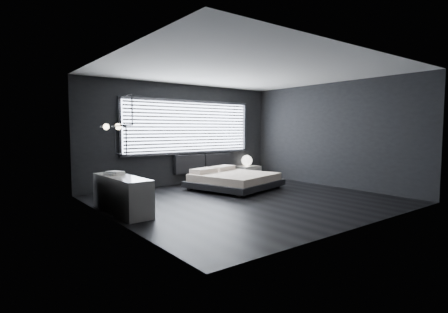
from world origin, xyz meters
TOP-DOWN VIEW (x-y plane):
  - room at (0.00, 0.00)m, footprint 6.04×6.00m
  - window at (0.20, 2.70)m, footprint 4.14×0.09m
  - headboard at (0.64, 2.64)m, footprint 1.96×0.16m
  - sconce_near at (-2.88, 0.05)m, footprint 0.18×0.11m
  - sconce_far at (-2.88, 0.65)m, footprint 0.18×0.11m
  - wall_art_upper at (-2.98, -0.55)m, footprint 0.01×0.48m
  - wall_art_lower at (-2.98, -0.30)m, footprint 0.01×0.48m
  - bed at (0.63, 1.27)m, footprint 2.43×2.37m
  - nightstand at (2.22, 2.50)m, footprint 0.68×0.57m
  - orb_lamp at (2.20, 2.53)m, footprint 0.34×0.34m
  - dresser at (-2.67, 0.50)m, footprint 0.53×1.71m
  - book_stack at (-2.69, 0.80)m, footprint 0.34×0.40m

SIDE VIEW (x-z plane):
  - nightstand at x=2.22m, z-range 0.00..0.39m
  - bed at x=0.63m, z-range -0.02..0.50m
  - dresser at x=-2.67m, z-range 0.00..0.68m
  - orb_lamp at x=2.20m, z-range 0.39..0.73m
  - headboard at x=0.64m, z-range 0.31..0.83m
  - book_stack at x=-2.69m, z-range 0.68..0.75m
  - wall_art_lower at x=-2.98m, z-range 1.14..1.62m
  - room at x=0.00m, z-range 0.00..2.80m
  - sconce_near at x=-2.88m, z-range 1.55..1.66m
  - sconce_far at x=-2.88m, z-range 1.55..1.66m
  - window at x=0.20m, z-range 0.85..2.37m
  - wall_art_upper at x=-2.98m, z-range 1.61..2.09m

